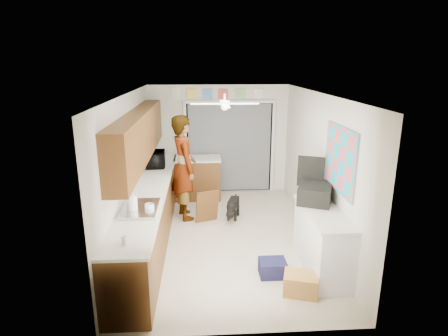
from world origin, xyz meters
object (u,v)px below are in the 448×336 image
object	(u,v)px
man	(184,168)
dog	(233,207)
microwave	(156,159)
cardboard_box	(301,284)
cup	(150,207)
paper_towel_roll	(133,204)
navy_crate	(273,268)
soap_bottle	(133,201)
suitcase	(315,193)

from	to	relation	value
man	dog	xyz separation A→B (m)	(0.95, -0.12, -0.80)
microwave	cardboard_box	world-z (taller)	microwave
cup	man	bearing A→B (deg)	78.29
dog	cup	bearing A→B (deg)	-110.39
microwave	paper_towel_roll	distance (m)	2.42
paper_towel_roll	navy_crate	bearing A→B (deg)	-6.42
cup	soap_bottle	bearing A→B (deg)	-170.29
cup	navy_crate	xyz separation A→B (m)	(1.76, -0.27, -0.88)
cup	suitcase	size ratio (longest dim) A/B	0.22
man	dog	size ratio (longest dim) A/B	3.60
cup	navy_crate	bearing A→B (deg)	-8.78
cup	cardboard_box	size ratio (longest dim) A/B	0.30
paper_towel_roll	man	world-z (taller)	man
navy_crate	microwave	bearing A→B (deg)	126.28
paper_towel_roll	navy_crate	world-z (taller)	paper_towel_roll
cup	navy_crate	size ratio (longest dim) A/B	0.35
microwave	soap_bottle	xyz separation A→B (m)	(-0.04, -2.41, 0.01)
soap_bottle	cardboard_box	world-z (taller)	soap_bottle
paper_towel_roll	dog	size ratio (longest dim) A/B	0.45
paper_towel_roll	cardboard_box	bearing A→B (deg)	-16.66
microwave	paper_towel_roll	world-z (taller)	microwave
suitcase	cardboard_box	bearing A→B (deg)	-90.79
cup	cardboard_box	world-z (taller)	cup
paper_towel_roll	man	size ratio (longest dim) A/B	0.12
paper_towel_roll	suitcase	distance (m)	2.71
paper_towel_roll	cardboard_box	size ratio (longest dim) A/B	0.57
microwave	dog	bearing A→B (deg)	-114.18
paper_towel_roll	suitcase	xyz separation A→B (m)	(2.69, 0.28, 0.01)
soap_bottle	suitcase	world-z (taller)	soap_bottle
paper_towel_roll	dog	distance (m)	2.60
cardboard_box	cup	bearing A→B (deg)	160.45
microwave	navy_crate	world-z (taller)	microwave
navy_crate	cardboard_box	bearing A→B (deg)	-57.21
microwave	cardboard_box	distance (m)	3.94
soap_bottle	paper_towel_roll	bearing A→B (deg)	-76.13
soap_bottle	navy_crate	size ratio (longest dim) A/B	0.86
cup	paper_towel_roll	bearing A→B (deg)	-167.32
soap_bottle	dog	bearing A→B (deg)	49.75
cardboard_box	man	distance (m)	3.27
cup	man	size ratio (longest dim) A/B	0.07
microwave	paper_towel_roll	bearing A→B (deg)	174.30
paper_towel_roll	cardboard_box	xyz separation A→B (m)	(2.27, -0.68, -0.93)
dog	cardboard_box	bearing A→B (deg)	-58.64
cup	paper_towel_roll	distance (m)	0.24
suitcase	navy_crate	world-z (taller)	suitcase
soap_bottle	man	world-z (taller)	man
soap_bottle	dog	world-z (taller)	soap_bottle
man	microwave	bearing A→B (deg)	36.86
navy_crate	cup	bearing A→B (deg)	171.22
paper_towel_roll	suitcase	bearing A→B (deg)	6.04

